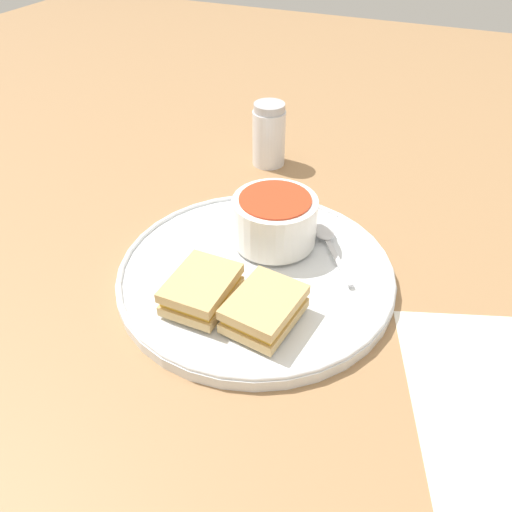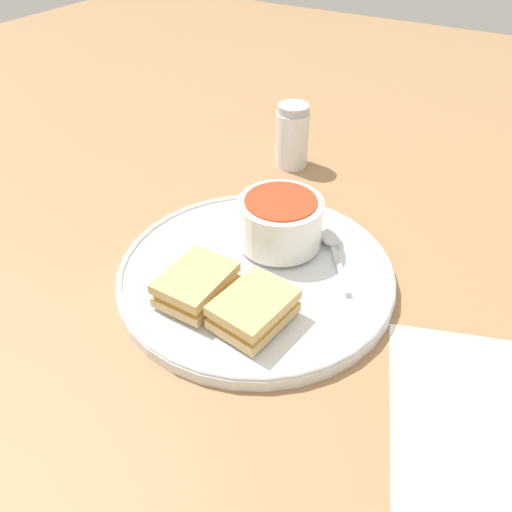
{
  "view_description": "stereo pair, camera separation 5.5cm",
  "coord_description": "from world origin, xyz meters",
  "views": [
    {
      "loc": [
        -0.17,
        0.39,
        0.38
      ],
      "look_at": [
        0.0,
        0.0,
        0.03
      ],
      "focal_mm": 35.0,
      "sensor_mm": 36.0,
      "label": 1
    },
    {
      "loc": [
        -0.22,
        0.37,
        0.38
      ],
      "look_at": [
        0.0,
        0.0,
        0.03
      ],
      "focal_mm": 35.0,
      "sensor_mm": 36.0,
      "label": 2
    }
  ],
  "objects": [
    {
      "name": "ground_plane",
      "position": [
        0.0,
        0.0,
        0.0
      ],
      "size": [
        2.4,
        2.4,
        0.0
      ],
      "primitive_type": "plane",
      "color": "#9E754C"
    },
    {
      "name": "plate",
      "position": [
        0.0,
        0.0,
        0.01
      ],
      "size": [
        0.31,
        0.31,
        0.02
      ],
      "color": "white",
      "rests_on": "ground_plane"
    },
    {
      "name": "soup_bowl",
      "position": [
        -0.0,
        -0.06,
        0.05
      ],
      "size": [
        0.1,
        0.1,
        0.06
      ],
      "color": "white",
      "rests_on": "plate"
    },
    {
      "name": "spoon",
      "position": [
        -0.06,
        -0.08,
        0.02
      ],
      "size": [
        0.08,
        0.1,
        0.01
      ],
      "rotation": [
        0.0,
        0.0,
        5.32
      ],
      "color": "silver",
      "rests_on": "plate"
    },
    {
      "name": "sandwich_half_near",
      "position": [
        0.03,
        0.07,
        0.03
      ],
      "size": [
        0.06,
        0.08,
        0.03
      ],
      "rotation": [
        0.0,
        0.0,
        1.56
      ],
      "color": "tan",
      "rests_on": "plate"
    },
    {
      "name": "sandwich_half_far",
      "position": [
        -0.04,
        0.07,
        0.03
      ],
      "size": [
        0.07,
        0.09,
        0.03
      ],
      "rotation": [
        0.0,
        0.0,
        1.43
      ],
      "color": "tan",
      "rests_on": "plate"
    },
    {
      "name": "salt_shaker",
      "position": [
        0.09,
        -0.26,
        0.05
      ],
      "size": [
        0.05,
        0.05,
        0.1
      ],
      "color": "silver",
      "rests_on": "ground_plane"
    }
  ]
}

